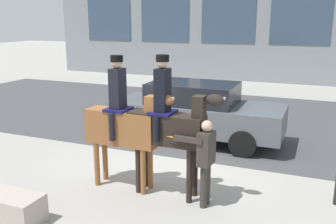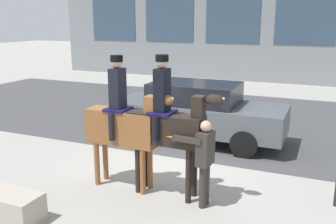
{
  "view_description": "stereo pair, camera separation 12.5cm",
  "coord_description": "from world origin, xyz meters",
  "px_view_note": "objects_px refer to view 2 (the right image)",
  "views": [
    {
      "loc": [
        3.01,
        -7.58,
        3.33
      ],
      "look_at": [
        0.24,
        -0.83,
        1.51
      ],
      "focal_mm": 40.0,
      "sensor_mm": 36.0,
      "label": 1
    },
    {
      "loc": [
        3.12,
        -7.53,
        3.33
      ],
      "look_at": [
        0.24,
        -0.83,
        1.51
      ],
      "focal_mm": 40.0,
      "sensor_mm": 36.0,
      "label": 2
    }
  ],
  "objects_px": {
    "mounted_horse_companion": "(168,125)",
    "pedestrian_bystander": "(204,157)",
    "mounted_horse_lead": "(123,123)",
    "street_car_near_lane": "(198,111)"
  },
  "relations": [
    {
      "from": "mounted_horse_lead",
      "to": "mounted_horse_companion",
      "type": "height_order",
      "value": "mounted_horse_companion"
    },
    {
      "from": "mounted_horse_companion",
      "to": "street_car_near_lane",
      "type": "bearing_deg",
      "value": 100.69
    },
    {
      "from": "mounted_horse_companion",
      "to": "pedestrian_bystander",
      "type": "height_order",
      "value": "mounted_horse_companion"
    },
    {
      "from": "mounted_horse_companion",
      "to": "pedestrian_bystander",
      "type": "xyz_separation_m",
      "value": [
        0.78,
        -0.17,
        -0.47
      ]
    },
    {
      "from": "mounted_horse_companion",
      "to": "street_car_near_lane",
      "type": "height_order",
      "value": "mounted_horse_companion"
    },
    {
      "from": "mounted_horse_companion",
      "to": "pedestrian_bystander",
      "type": "bearing_deg",
      "value": -11.0
    },
    {
      "from": "mounted_horse_lead",
      "to": "street_car_near_lane",
      "type": "height_order",
      "value": "mounted_horse_lead"
    },
    {
      "from": "mounted_horse_companion",
      "to": "pedestrian_bystander",
      "type": "distance_m",
      "value": 0.92
    },
    {
      "from": "pedestrian_bystander",
      "to": "street_car_near_lane",
      "type": "distance_m",
      "value": 3.82
    },
    {
      "from": "mounted_horse_lead",
      "to": "mounted_horse_companion",
      "type": "distance_m",
      "value": 0.94
    }
  ]
}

